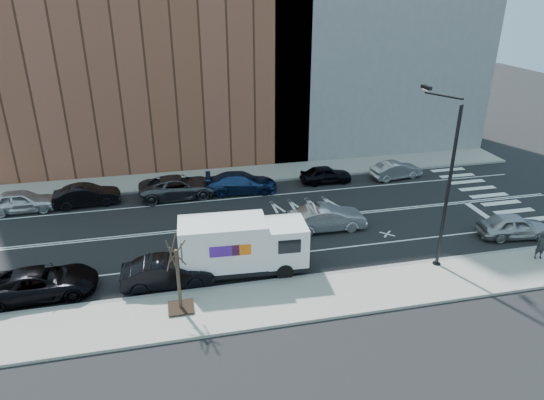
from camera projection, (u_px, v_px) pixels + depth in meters
name	position (u px, v px, depth m)	size (l,w,h in m)	color
ground	(282.00, 221.00, 32.01)	(120.00, 120.00, 0.00)	black
sidewalk_near	(324.00, 296.00, 24.13)	(44.00, 3.60, 0.15)	gray
sidewalk_far	(256.00, 174.00, 39.83)	(44.00, 3.60, 0.15)	gray
curb_near	(313.00, 276.00, 25.74)	(44.00, 0.25, 0.17)	gray
curb_far	(260.00, 181.00, 38.22)	(44.00, 0.25, 0.17)	gray
crosswalk	(495.00, 199.00, 35.25)	(3.00, 14.00, 0.01)	white
road_markings	(282.00, 221.00, 32.01)	(40.00, 8.60, 0.01)	white
bldg_brick	(143.00, 29.00, 39.86)	(26.00, 10.00, 22.00)	brown
bldg_concrete	(372.00, 1.00, 43.09)	(20.00, 10.00, 26.00)	slate
streetlight	(444.00, 178.00, 25.21)	(0.44, 4.02, 9.34)	black
street_tree	(179.00, 286.00, 22.52)	(1.20, 1.20, 3.75)	black
fedex_van	(242.00, 245.00, 25.63)	(6.96, 2.75, 3.12)	black
far_parked_a	(22.00, 201.00, 33.08)	(1.80, 4.47, 1.52)	silver
far_parked_b	(87.00, 195.00, 34.04)	(1.56, 4.48, 1.48)	black
far_parked_c	(179.00, 187.00, 35.35)	(2.62, 5.67, 1.58)	#424349
far_parked_d	(241.00, 183.00, 36.17)	(2.14, 5.27, 1.53)	navy
far_parked_e	(326.00, 174.00, 37.96)	(1.61, 4.00, 1.36)	black
far_parked_f	(396.00, 170.00, 38.85)	(1.45, 4.17, 1.37)	#9D9CA1
driving_sedan	(327.00, 218.00, 30.59)	(1.69, 4.84, 1.60)	#ACACB1
near_parked_rear_a	(168.00, 272.00, 24.82)	(1.63, 4.68, 1.54)	black
near_parked_rear_b	(41.00, 283.00, 23.98)	(2.47, 5.35, 1.49)	black
near_parked_front	(514.00, 226.00, 29.68)	(1.76, 4.38, 1.49)	#ABABB0
pedestrian	(541.00, 245.00, 27.00)	(0.60, 0.40, 1.66)	black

